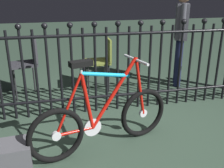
# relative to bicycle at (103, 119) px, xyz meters

# --- Properties ---
(ground_plane) EXTENTS (20.00, 20.00, 0.00)m
(ground_plane) POSITION_rel_bicycle_xyz_m (0.33, 0.11, -0.32)
(ground_plane) COLOR #2E4133
(iron_fence) EXTENTS (4.57, 0.07, 1.19)m
(iron_fence) POSITION_rel_bicycle_xyz_m (0.25, 0.85, 0.29)
(iron_fence) COLOR black
(iron_fence) RESTS_ON ground
(bicycle) EXTENTS (1.45, 0.53, 0.93)m
(bicycle) POSITION_rel_bicycle_xyz_m (0.00, 0.00, 0.00)
(bicycle) COLOR black
(bicycle) RESTS_ON ground
(chair_charcoal) EXTENTS (0.44, 0.44, 0.87)m
(chair_charcoal) POSITION_rel_bicycle_xyz_m (-0.79, 1.57, 0.22)
(chair_charcoal) COLOR black
(chair_charcoal) RESTS_ON ground
(chair_olive) EXTENTS (0.40, 0.39, 0.80)m
(chair_olive) POSITION_rel_bicycle_xyz_m (0.28, 1.60, 0.18)
(chair_olive) COLOR black
(chair_olive) RESTS_ON ground
(person_visitor) EXTENTS (0.28, 0.45, 1.51)m
(person_visitor) POSITION_rel_bicycle_xyz_m (1.52, 1.54, 0.57)
(person_visitor) COLOR #191E3F
(person_visitor) RESTS_ON ground
(display_crate) EXTENTS (0.30, 0.30, 0.25)m
(display_crate) POSITION_rel_bicycle_xyz_m (-0.82, -0.15, -0.20)
(display_crate) COLOR #4C4C51
(display_crate) RESTS_ON ground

